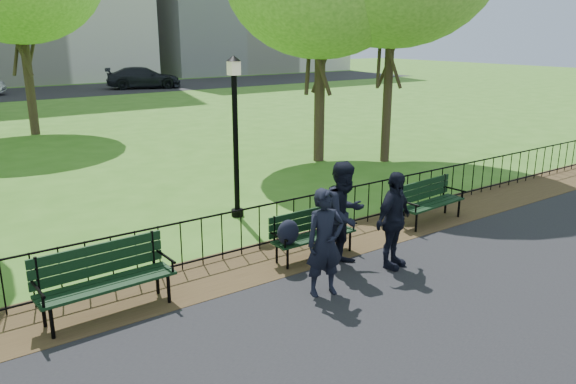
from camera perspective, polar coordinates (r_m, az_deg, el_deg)
ground at (r=9.62m, az=6.73°, el=-8.75°), size 120.00×120.00×0.00m
asphalt_path at (r=7.78m, az=24.52°, el=-16.56°), size 60.00×9.20×0.01m
dirt_strip at (r=10.67m, az=1.30°, el=-5.99°), size 60.00×1.60×0.01m
iron_fence at (r=10.88m, az=-0.26°, el=-2.82°), size 24.06×0.06×1.00m
park_bench_main at (r=10.01m, az=1.24°, el=-3.92°), size 1.70×0.52×0.94m
park_bench_left_a at (r=8.66m, az=-18.24°, el=-7.76°), size 1.99×0.68×1.12m
park_bench_right_a at (r=12.51m, az=14.10°, el=-0.48°), size 1.78×0.66×0.99m
lamppost at (r=12.26m, az=-5.36°, el=6.13°), size 0.32×0.32×3.53m
person_left at (r=8.71m, az=3.77°, el=-5.15°), size 0.71×0.55×1.72m
person_mid at (r=9.77m, az=5.76°, el=-2.30°), size 0.97×0.59×1.89m
person_right at (r=9.86m, az=10.68°, el=-2.84°), size 1.08×0.65×1.72m
sedan_dark at (r=43.18m, az=-14.47°, el=11.18°), size 5.70×3.80×1.54m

